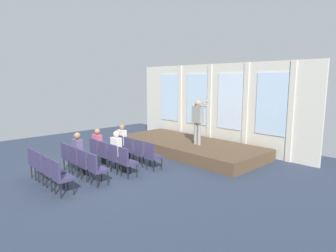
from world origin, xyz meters
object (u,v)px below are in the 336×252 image
Objects in this scene: audience_r2_c1 at (79,152)px; chair_r3_c1 at (43,166)px; audience_r0_c0 at (123,140)px; audience_r1_c2 at (118,150)px; chair_r0_c0 at (121,145)px; chair_r0_c3 at (152,154)px; chair_r0_c1 at (131,148)px; chair_r1_c2 at (116,157)px; chair_r3_c0 at (36,161)px; chair_r2_c3 at (96,167)px; chair_r2_c0 at (69,155)px; chair_r1_c3 at (127,160)px; audience_r1_c0 at (99,145)px; speaker at (198,119)px; chair_r0_c2 at (141,151)px; chair_r2_c1 at (77,159)px; chair_r3_c3 at (60,176)px; chair_r1_c1 at (106,153)px; chair_r3_c2 at (51,170)px; chair_r2_c2 at (86,163)px; mic_stand at (195,134)px; chair_r1_c0 at (97,150)px.

chair_r3_c1 is at bearing -90.00° from audience_r2_c1.
audience_r0_c0 is 0.98× the size of audience_r1_c2.
chair_r0_c3 is at bearing 0.00° from chair_r0_c0.
chair_r0_c1 and chair_r0_c3 have the same top height.
chair_r0_c0 is 0.22m from audience_r0_c0.
chair_r1_c2 is 1.00× the size of chair_r3_c0.
chair_r0_c0 and chair_r1_c2 have the same top height.
chair_r2_c3 is (0.00, -2.05, 0.00)m from chair_r0_c3.
chair_r2_c3 is (1.79, 0.00, 0.00)m from chair_r2_c0.
chair_r1_c2 is at bearing -120.22° from chair_r0_c3.
audience_r1_c2 is at bearing 172.44° from chair_r1_c3.
audience_r1_c0 is at bearing -90.00° from chair_r0_c0.
chair_r3_c0 is at bearing -120.22° from chair_r0_c3.
speaker is at bearing 71.53° from chair_r2_c0.
chair_r0_c2 is at bearing 90.00° from audience_r1_c2.
chair_r3_c0 is (-1.79, -3.07, 0.00)m from chair_r0_c3.
audience_r0_c0 is 0.64m from chair_r0_c1.
chair_r3_c0 is 0.60m from chair_r3_c1.
audience_r0_c0 is 2.79m from chair_r2_c3.
chair_r0_c1 is at bearing 139.36° from chair_r1_c3.
speaker is 1.86× the size of chair_r1_c3.
audience_r1_c0 is at bearing -113.76° from speaker.
chair_r2_c3 is at bearing 0.00° from chair_r2_c0.
audience_r1_c2 is (-0.60, -0.95, 0.22)m from chair_r0_c3.
chair_r2_c3 is at bearing 0.00° from chair_r2_c1.
chair_r3_c3 is (1.79, -3.07, 0.00)m from chair_r0_c0.
chair_r1_c3 and chair_r3_c0 have the same top height.
chair_r3_c3 is at bearing -40.64° from chair_r2_c1.
chair_r1_c1 is at bearing -104.71° from speaker.
audience_r0_c0 is 3.38m from chair_r3_c2.
audience_r0_c0 is 1.41× the size of chair_r2_c2.
mic_stand is 4.86m from chair_r2_c2.
chair_r0_c1 is at bearing 90.00° from chair_r3_c1.
chair_r3_c1 is (0.00, -3.07, 0.00)m from chair_r0_c1.
chair_r2_c2 is at bearing -59.78° from chair_r1_c1.
chair_r1_c2 is 2.14m from chair_r3_c1.
chair_r0_c3 and chair_r1_c1 have the same top height.
chair_r0_c0 is 1.79m from chair_r0_c3.
chair_r3_c3 is (0.60, 0.00, 0.00)m from chair_r3_c2.
chair_r0_c1 and chair_r2_c0 have the same top height.
chair_r2_c0 is (-1.53, -4.59, -0.92)m from speaker.
audience_r0_c0 is 1.41× the size of chair_r2_c3.
chair_r3_c1 is (0.60, -1.02, 0.00)m from chair_r2_c0.
chair_r2_c1 is (0.60, -1.02, 0.00)m from chair_r1_c0.
chair_r1_c1 and chair_r3_c3 have the same top height.
audience_r1_c0 is 1.37× the size of chair_r1_c1.
mic_stand is 1.65× the size of chair_r2_c1.
chair_r0_c1 is 0.60m from chair_r0_c2.
chair_r1_c0 and chair_r3_c0 have the same top height.
speaker is 1.86× the size of chair_r2_c0.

